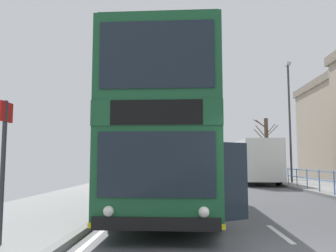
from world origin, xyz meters
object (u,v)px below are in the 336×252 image
object	(u,v)px
double_decker_bus_main	(172,137)
street_lamp_far_side	(289,113)
bus_stop_sign_near	(4,154)
background_bus_far_lane	(251,160)
bare_tree_far_01	(266,146)

from	to	relation	value
double_decker_bus_main	street_lamp_far_side	distance (m)	15.62
double_decker_bus_main	bus_stop_sign_near	distance (m)	6.24
background_bus_far_lane	street_lamp_far_side	distance (m)	4.62
background_bus_far_lane	street_lamp_far_side	xyz separation A→B (m)	(2.40, -2.09, 3.34)
background_bus_far_lane	bus_stop_sign_near	size ratio (longest dim) A/B	4.16
bus_stop_sign_near	bare_tree_far_01	size ratio (longest dim) A/B	0.47
street_lamp_far_side	bus_stop_sign_near	bearing A→B (deg)	-119.77
double_decker_bus_main	background_bus_far_lane	world-z (taller)	double_decker_bus_main
bare_tree_far_01	street_lamp_far_side	bearing A→B (deg)	-90.15
background_bus_far_lane	street_lamp_far_side	world-z (taller)	street_lamp_far_side
bare_tree_far_01	bus_stop_sign_near	bearing A→B (deg)	-112.51
bus_stop_sign_near	bare_tree_far_01	world-z (taller)	bare_tree_far_01
street_lamp_far_side	bare_tree_far_01	distance (m)	7.47
street_lamp_far_side	background_bus_far_lane	bearing A→B (deg)	138.87
background_bus_far_lane	bus_stop_sign_near	distance (m)	22.44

